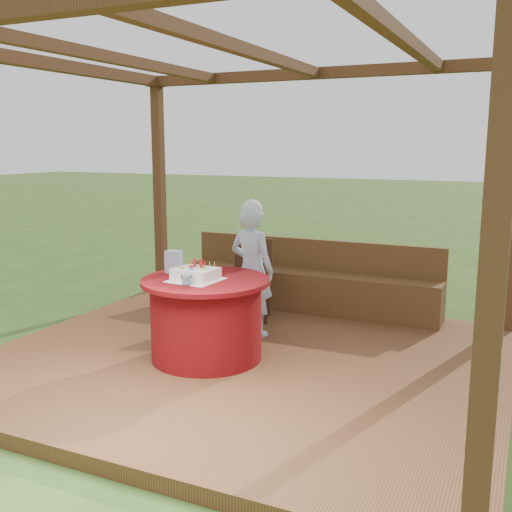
{
  "coord_description": "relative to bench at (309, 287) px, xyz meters",
  "views": [
    {
      "loc": [
        2.26,
        -4.64,
        2.01
      ],
      "look_at": [
        0.0,
        0.25,
        1.0
      ],
      "focal_mm": 42.0,
      "sensor_mm": 36.0,
      "label": 1
    }
  ],
  "objects": [
    {
      "name": "ground",
      "position": [
        0.0,
        -1.72,
        -0.38
      ],
      "size": [
        60.0,
        60.0,
        0.0
      ],
      "primitive_type": "plane",
      "color": "#31531B",
      "rests_on": "ground"
    },
    {
      "name": "deck",
      "position": [
        0.0,
        -1.72,
        -0.32
      ],
      "size": [
        4.5,
        4.0,
        0.12
      ],
      "primitive_type": "cube",
      "color": "brown",
      "rests_on": "ground"
    },
    {
      "name": "pergola",
      "position": [
        0.0,
        -1.72,
        2.02
      ],
      "size": [
        4.5,
        4.0,
        2.72
      ],
      "color": "brown",
      "rests_on": "deck"
    },
    {
      "name": "bench",
      "position": [
        0.0,
        0.0,
        0.0
      ],
      "size": [
        3.0,
        0.42,
        0.8
      ],
      "color": "brown",
      "rests_on": "deck"
    },
    {
      "name": "table",
      "position": [
        -0.28,
        -1.91,
        0.11
      ],
      "size": [
        1.13,
        1.13,
        0.73
      ],
      "color": "maroon",
      "rests_on": "deck"
    },
    {
      "name": "chair",
      "position": [
        -0.46,
        -0.57,
        0.21
      ],
      "size": [
        0.53,
        0.53,
        0.87
      ],
      "color": "#3B2213",
      "rests_on": "deck"
    },
    {
      "name": "elderly_woman",
      "position": [
        -0.21,
        -1.11,
        0.42
      ],
      "size": [
        0.52,
        0.39,
        1.36
      ],
      "color": "#99C1E4",
      "rests_on": "deck"
    },
    {
      "name": "birthday_cake",
      "position": [
        -0.33,
        -2.0,
        0.52
      ],
      "size": [
        0.44,
        0.44,
        0.18
      ],
      "color": "white",
      "rests_on": "table"
    },
    {
      "name": "gift_bag",
      "position": [
        -0.67,
        -1.8,
        0.57
      ],
      "size": [
        0.15,
        0.1,
        0.21
      ],
      "primitive_type": "cube",
      "rotation": [
        0.0,
        0.0,
        0.08
      ],
      "color": "#C881B9",
      "rests_on": "table"
    },
    {
      "name": "drinking_glass",
      "position": [
        -0.3,
        -2.2,
        0.51
      ],
      "size": [
        0.1,
        0.1,
        0.09
      ],
      "primitive_type": "imported",
      "rotation": [
        0.0,
        0.0,
        0.02
      ],
      "color": "white",
      "rests_on": "table"
    }
  ]
}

